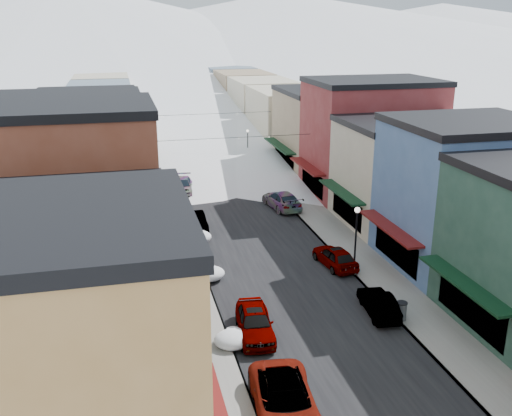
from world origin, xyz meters
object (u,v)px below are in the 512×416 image
car_dark_hatch (196,221)px  streetlamp_near (356,231)px  car_green_sedan (379,303)px  trash_can (401,311)px  car_silver_sedan (255,322)px  car_white_suv (285,401)px

car_dark_hatch → streetlamp_near: size_ratio=0.88×
car_green_sedan → trash_can: (0.90, -1.17, 0.01)m
car_green_sedan → car_silver_sedan: bearing=11.0°
car_silver_sedan → car_dark_hatch: bearing=98.4°
car_dark_hatch → trash_can: car_dark_hatch is taller
car_white_suv → trash_can: size_ratio=5.40×
car_dark_hatch → streetlamp_near: 15.09m
car_silver_sedan → streetlamp_near: (8.70, 6.46, 2.29)m
car_silver_sedan → car_white_suv: bearing=-86.8°
car_white_suv → car_green_sedan: 11.23m
car_white_suv → car_dark_hatch: 25.06m
car_white_suv → car_silver_sedan: car_white_suv is taller
car_green_sedan → trash_can: 1.47m
car_dark_hatch → streetlamp_near: bearing=-52.5°
car_silver_sedan → car_dark_hatch: 17.95m
trash_can → car_green_sedan: bearing=127.7°
car_dark_hatch → car_silver_sedan: bearing=-89.6°
car_white_suv → car_silver_sedan: (0.33, 7.12, -0.00)m
car_silver_sedan → car_green_sedan: size_ratio=1.13×
car_dark_hatch → trash_can: bearing=-64.9°
car_white_suv → car_dark_hatch: size_ratio=1.42×
car_green_sedan → streetlamp_near: streetlamp_near is taller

